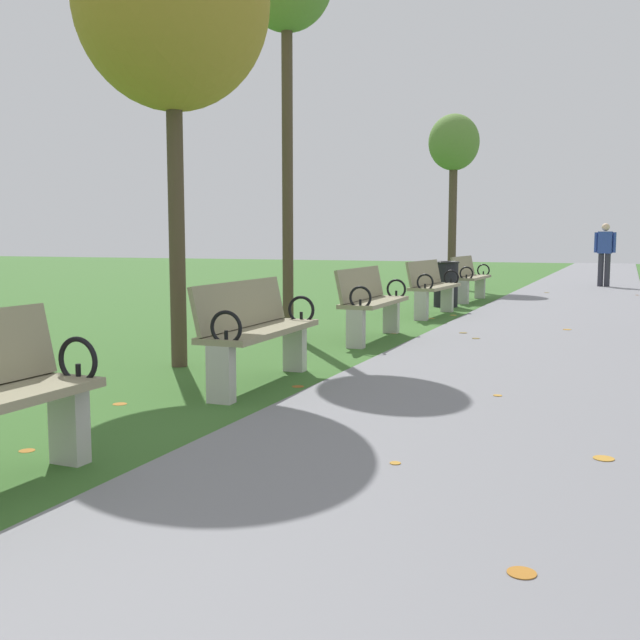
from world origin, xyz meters
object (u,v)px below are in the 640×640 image
(tree_5, at_px, (454,147))
(tree_3, at_px, (172,3))
(park_bench_6, at_px, (470,277))
(trash_bin, at_px, (446,284))
(park_bench_5, at_px, (432,286))
(park_bench_4, at_px, (371,301))
(pedestrian_walking, at_px, (605,251))
(park_bench_3, at_px, (256,329))

(tree_5, bearing_deg, tree_3, -89.92)
(park_bench_6, relative_size, tree_3, 0.36)
(park_bench_6, height_order, trash_bin, park_bench_6)
(park_bench_5, relative_size, tree_5, 0.38)
(park_bench_4, relative_size, tree_3, 0.36)
(tree_5, bearing_deg, park_bench_5, -80.14)
(park_bench_6, xyz_separation_m, pedestrian_walking, (2.37, 5.52, 0.44))
(park_bench_6, relative_size, trash_bin, 1.92)
(tree_3, distance_m, trash_bin, 8.00)
(park_bench_3, relative_size, park_bench_4, 1.00)
(tree_3, bearing_deg, park_bench_6, 82.60)
(park_bench_3, xyz_separation_m, tree_5, (-1.16, 12.90, 3.01))
(park_bench_6, relative_size, tree_5, 0.38)
(park_bench_5, relative_size, park_bench_6, 1.00)
(tree_5, xyz_separation_m, pedestrian_walking, (3.53, 1.96, -2.57))
(pedestrian_walking, bearing_deg, tree_5, -150.97)
(park_bench_6, height_order, tree_3, tree_3)
(park_bench_3, distance_m, park_bench_6, 9.34)
(park_bench_4, bearing_deg, tree_3, -114.04)
(park_bench_3, distance_m, pedestrian_walking, 15.05)
(pedestrian_walking, height_order, trash_bin, pedestrian_walking)
(park_bench_3, height_order, trash_bin, park_bench_3)
(tree_3, relative_size, tree_5, 1.05)
(park_bench_3, height_order, tree_3, tree_3)
(park_bench_5, bearing_deg, pedestrian_walking, 74.62)
(park_bench_3, relative_size, trash_bin, 1.92)
(park_bench_3, bearing_deg, tree_3, 154.45)
(park_bench_6, distance_m, pedestrian_walking, 6.03)
(park_bench_3, distance_m, trash_bin, 7.88)
(park_bench_6, bearing_deg, tree_3, -97.40)
(park_bench_3, xyz_separation_m, park_bench_4, (-0.00, 3.10, 0.00))
(park_bench_5, height_order, park_bench_6, same)
(park_bench_6, xyz_separation_m, trash_bin, (-0.15, -1.46, -0.06))
(park_bench_3, height_order, tree_5, tree_5)
(park_bench_3, distance_m, park_bench_4, 3.10)
(tree_3, bearing_deg, park_bench_5, 78.65)
(park_bench_5, distance_m, park_bench_6, 3.11)
(tree_5, relative_size, trash_bin, 5.12)
(park_bench_5, relative_size, tree_3, 0.36)
(park_bench_3, xyz_separation_m, park_bench_6, (0.00, 9.34, 0.00))
(tree_5, bearing_deg, park_bench_3, -84.87)
(park_bench_3, height_order, park_bench_6, same)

